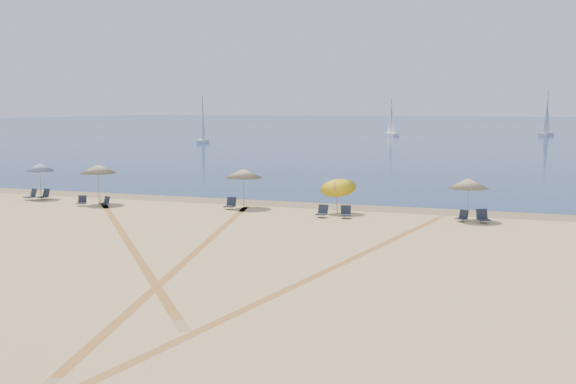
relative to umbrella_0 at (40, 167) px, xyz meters
name	(u,v)px	position (x,y,z in m)	size (l,w,h in m)	color
ground	(73,315)	(17.91, -20.89, -2.15)	(160.00, 160.00, 0.00)	tan
ocean	(479,125)	(17.91, 204.11, -2.15)	(500.00, 500.00, 0.00)	#0C2151
wet_sand	(308,205)	(17.91, 3.11, -2.15)	(500.00, 500.00, 0.00)	olive
umbrella_0	(40,167)	(0.00, 0.00, 0.00)	(1.88, 1.88, 2.50)	gray
umbrella_1	(98,169)	(5.17, -0.89, 0.11)	(2.33, 2.33, 2.61)	gray
umbrella_2	(244,173)	(14.51, 0.66, -0.02)	(2.29, 2.29, 2.47)	gray
umbrella_3	(338,184)	(20.53, 0.34, -0.41)	(2.10, 2.15, 2.43)	gray
umbrella_4	(468,183)	(27.87, 0.27, -0.11)	(2.20, 2.20, 2.39)	gray
chair_0	(31,195)	(-0.27, -0.63, -1.83)	(0.84, 0.90, 0.74)	black
chair_1	(44,195)	(0.53, -0.32, -1.83)	(0.80, 0.87, 0.73)	black
chair_2	(82,201)	(4.54, -1.80, -1.88)	(0.71, 0.76, 0.63)	black
chair_3	(105,202)	(5.95, -1.36, -1.90)	(0.64, 0.70, 0.59)	black
chair_4	(230,204)	(13.96, -0.14, -1.84)	(0.61, 0.71, 0.72)	black
chair_5	(322,212)	(20.06, -1.25, -1.85)	(0.63, 0.72, 0.70)	black
chair_6	(346,213)	(21.38, -1.06, -1.85)	(0.72, 0.79, 0.69)	black
chair_7	(463,216)	(27.65, -0.12, -1.88)	(0.70, 0.75, 0.61)	black
chair_8	(483,217)	(28.71, -0.24, -1.83)	(0.83, 0.89, 0.73)	black
sailboat_0	(203,129)	(-20.60, 67.50, 0.28)	(2.89, 5.56, 8.03)	white
sailboat_2	(547,122)	(36.35, 116.07, 0.72)	(3.42, 6.58, 9.50)	white
sailboat_3	(391,125)	(5.07, 105.34, 0.20)	(4.11, 5.01, 7.76)	white
tire_tracks	(211,251)	(17.95, -11.41, -2.15)	(47.64, 40.22, 0.00)	tan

